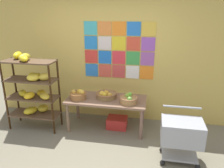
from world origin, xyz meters
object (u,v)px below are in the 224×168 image
at_px(fruit_basket_back_right, 106,95).
at_px(produce_crate_under_table, 117,123).
at_px(banana_shelf_unit, 32,86).
at_px(fruit_basket_back_left, 78,95).
at_px(fruit_basket_centre, 129,99).
at_px(shopping_cart, 182,133).
at_px(display_table, 106,102).

distance_m(fruit_basket_back_right, produce_crate_under_table, 0.62).
distance_m(banana_shelf_unit, fruit_basket_back_left, 0.88).
bearing_deg(fruit_basket_centre, shopping_cart, -36.17).
relative_size(banana_shelf_unit, fruit_basket_centre, 4.51).
relative_size(display_table, fruit_basket_centre, 4.55).
distance_m(display_table, fruit_basket_back_left, 0.55).
distance_m(banana_shelf_unit, shopping_cart, 2.77).
xyz_separation_m(banana_shelf_unit, display_table, (1.38, 0.23, -0.32)).
distance_m(fruit_basket_centre, produce_crate_under_table, 0.66).
distance_m(fruit_basket_back_left, fruit_basket_back_right, 0.53).
bearing_deg(fruit_basket_back_right, shopping_cart, -31.23).
xyz_separation_m(fruit_basket_back_right, fruit_basket_centre, (0.45, -0.16, 0.01)).
bearing_deg(shopping_cart, banana_shelf_unit, 179.77).
bearing_deg(shopping_cart, fruit_basket_back_right, 159.90).
xyz_separation_m(banana_shelf_unit, produce_crate_under_table, (1.58, 0.27, -0.76)).
xyz_separation_m(fruit_basket_back_left, fruit_basket_back_right, (0.51, 0.14, -0.01)).
height_order(produce_crate_under_table, shopping_cart, shopping_cart).
height_order(fruit_basket_centre, produce_crate_under_table, fruit_basket_centre).
distance_m(display_table, fruit_basket_back_right, 0.14).
distance_m(banana_shelf_unit, produce_crate_under_table, 1.77).
height_order(fruit_basket_back_left, produce_crate_under_table, fruit_basket_back_left).
xyz_separation_m(fruit_basket_centre, shopping_cart, (0.87, -0.64, -0.22)).
height_order(display_table, shopping_cart, shopping_cart).
relative_size(display_table, produce_crate_under_table, 3.87).
distance_m(fruit_basket_back_left, shopping_cart, 1.96).
bearing_deg(fruit_basket_centre, produce_crate_under_table, 143.87).
height_order(display_table, fruit_basket_centre, fruit_basket_centre).
bearing_deg(banana_shelf_unit, fruit_basket_back_left, 7.98).
relative_size(banana_shelf_unit, fruit_basket_back_right, 3.69).
height_order(fruit_basket_back_left, fruit_basket_back_right, fruit_basket_back_left).
bearing_deg(display_table, fruit_basket_back_left, -168.53).
height_order(banana_shelf_unit, fruit_basket_back_right, banana_shelf_unit).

